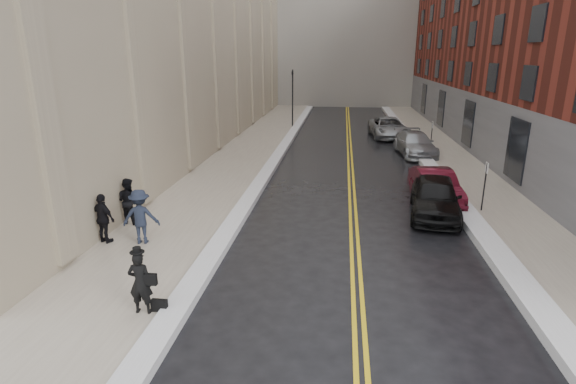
% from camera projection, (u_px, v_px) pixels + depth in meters
% --- Properties ---
extents(ground, '(160.00, 160.00, 0.00)m').
position_uv_depth(ground, '(267.00, 299.00, 12.39)').
color(ground, black).
rests_on(ground, ground).
extents(sidewalk_left, '(4.00, 64.00, 0.15)m').
position_uv_depth(sidewalk_left, '(238.00, 161.00, 28.06)').
color(sidewalk_left, gray).
rests_on(sidewalk_left, ground).
extents(sidewalk_right, '(3.00, 64.00, 0.15)m').
position_uv_depth(sidewalk_right, '(461.00, 168.00, 26.52)').
color(sidewalk_right, gray).
rests_on(sidewalk_right, ground).
extents(lane_stripe_a, '(0.12, 64.00, 0.01)m').
position_uv_depth(lane_stripe_a, '(348.00, 166.00, 27.30)').
color(lane_stripe_a, gold).
rests_on(lane_stripe_a, ground).
extents(lane_stripe_b, '(0.12, 64.00, 0.01)m').
position_uv_depth(lane_stripe_b, '(352.00, 166.00, 27.27)').
color(lane_stripe_b, gold).
rests_on(lane_stripe_b, ground).
extents(snow_ridge_left, '(0.70, 60.80, 0.26)m').
position_uv_depth(snow_ridge_left, '(274.00, 161.00, 27.79)').
color(snow_ridge_left, silver).
rests_on(snow_ridge_left, ground).
extents(snow_ridge_right, '(0.85, 60.80, 0.30)m').
position_uv_depth(snow_ridge_right, '(429.00, 165.00, 26.71)').
color(snow_ridge_right, silver).
rests_on(snow_ridge_right, ground).
extents(traffic_signal, '(0.18, 0.15, 5.20)m').
position_uv_depth(traffic_signal, '(293.00, 94.00, 40.25)').
color(traffic_signal, black).
rests_on(traffic_signal, ground).
extents(parking_sign_near, '(0.06, 0.35, 2.23)m').
position_uv_depth(parking_sign_near, '(485.00, 183.00, 18.68)').
color(parking_sign_near, black).
rests_on(parking_sign_near, ground).
extents(parking_sign_far, '(0.06, 0.35, 2.23)m').
position_uv_depth(parking_sign_far, '(432.00, 134.00, 30.07)').
color(parking_sign_far, black).
rests_on(parking_sign_far, ground).
extents(car_black, '(2.57, 5.04, 1.64)m').
position_uv_depth(car_black, '(435.00, 197.00, 18.61)').
color(car_black, black).
rests_on(car_black, ground).
extents(car_maroon, '(1.93, 4.58, 1.47)m').
position_uv_depth(car_maroon, '(435.00, 186.00, 20.45)').
color(car_maroon, '#4D0D1A').
rests_on(car_maroon, ground).
extents(car_silver_near, '(2.64, 5.42, 1.52)m').
position_uv_depth(car_silver_near, '(415.00, 144.00, 29.97)').
color(car_silver_near, '#929598').
rests_on(car_silver_near, ground).
extents(car_silver_far, '(3.17, 5.99, 1.61)m').
position_uv_depth(car_silver_far, '(388.00, 128.00, 36.35)').
color(car_silver_far, '#95999C').
rests_on(car_silver_far, ground).
extents(pedestrian_main, '(0.63, 0.43, 1.67)m').
position_uv_depth(pedestrian_main, '(140.00, 283.00, 11.27)').
color(pedestrian_main, black).
rests_on(pedestrian_main, sidewalk_left).
extents(pedestrian_a, '(1.03, 0.90, 1.81)m').
position_uv_depth(pedestrian_a, '(129.00, 201.00, 17.35)').
color(pedestrian_a, black).
rests_on(pedestrian_a, sidewalk_left).
extents(pedestrian_b, '(1.36, 0.93, 1.94)m').
position_uv_depth(pedestrian_b, '(141.00, 217.00, 15.48)').
color(pedestrian_b, '#1B2130').
rests_on(pedestrian_b, sidewalk_left).
extents(pedestrian_c, '(1.12, 0.79, 1.77)m').
position_uv_depth(pedestrian_c, '(103.00, 219.00, 15.53)').
color(pedestrian_c, black).
rests_on(pedestrian_c, sidewalk_left).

